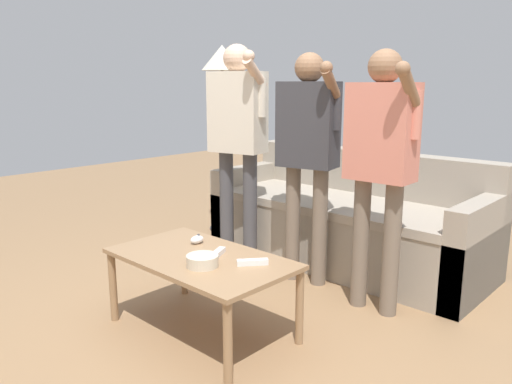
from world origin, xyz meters
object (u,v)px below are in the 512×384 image
Objects in this scene: game_remote_nunchuk at (197,239)px; player_center at (308,142)px; snack_bowl at (202,261)px; player_right at (381,152)px; coffee_table at (201,265)px; player_left at (238,129)px; game_remote_wand_far at (218,253)px; couch at (347,222)px; floor_lamp at (222,69)px; game_remote_wand_near at (252,262)px.

player_center is (0.16, 0.85, 0.52)m from game_remote_nunchuk.
player_right is (0.44, 1.00, 0.51)m from snack_bowl.
coffee_table is at bearing 142.40° from snack_bowl.
player_left is 10.92× the size of game_remote_wand_far.
player_left reaches higher than couch.
player_right is (0.75, 0.77, 0.51)m from game_remote_nunchuk.
game_remote_wand_far is at bearing -84.40° from player_center.
floor_lamp is at bearing 133.03° from coffee_table.
player_left reaches higher than player_center.
couch is at bearing 92.80° from player_center.
floor_lamp is 2.41m from game_remote_wand_near.
player_right is 10.46× the size of game_remote_wand_near.
game_remote_wand_far is (0.12, -1.48, 0.15)m from couch.
floor_lamp is at bearing 143.76° from player_left.
floor_lamp reaches higher than player_left.
game_remote_wand_far is (0.25, -0.07, -0.01)m from game_remote_nunchuk.
player_right reaches higher than coffee_table.
game_remote_nunchuk is 1.19m from player_right.
snack_bowl reaches higher than game_remote_wand_near.
game_remote_nunchuk is 2.07m from floor_lamp.
player_center is (0.03, -0.57, 0.68)m from couch.
player_right reaches higher than game_remote_wand_far.
floor_lamp is at bearing 131.56° from game_remote_nunchuk.
couch is at bearing 133.52° from player_right.
coffee_table is 0.24m from game_remote_nunchuk.
player_center is 1.01× the size of player_right.
player_right is (1.23, -0.05, -0.06)m from player_left.
player_right reaches higher than game_remote_nunchuk.
player_center is 1.06m from game_remote_wand_far.
floor_lamp is at bearing 135.62° from game_remote_wand_far.
game_remote_nunchuk is 1.01m from player_center.
game_remote_wand_far is at bearing 110.56° from snack_bowl.
game_remote_nunchuk is (-0.13, -1.41, 0.16)m from couch.
player_center is 10.36× the size of game_remote_wand_far.
snack_bowl is 0.17m from game_remote_wand_far.
player_center reaches higher than game_remote_nunchuk.
player_left is at bearing 138.30° from game_remote_wand_near.
couch reaches higher than game_remote_nunchuk.
couch is 1.38× the size of player_center.
game_remote_nunchuk is 0.58× the size of game_remote_wand_far.
floor_lamp is 11.46× the size of game_remote_wand_near.
snack_bowl is at bearing -46.31° from floor_lamp.
player_right is 1.10m from game_remote_wand_far.
floor_lamp reaches higher than game_remote_nunchuk.
couch reaches higher than game_remote_wand_near.
coffee_table is 1.34m from player_left.
game_remote_wand_near is at bearing 7.06° from game_remote_wand_far.
game_remote_wand_near is (0.49, -0.04, -0.01)m from game_remote_nunchuk.
game_remote_wand_far is (-0.06, 0.16, -0.01)m from snack_bowl.
couch is 1.78m from floor_lamp.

